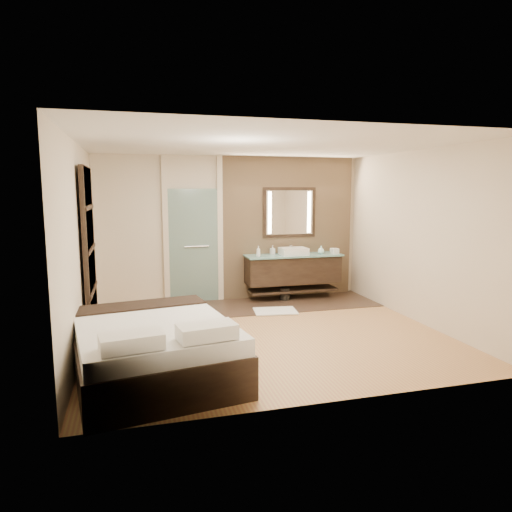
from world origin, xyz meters
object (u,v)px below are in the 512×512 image
object	(u,v)px
mirror_unit	(289,212)
bed	(154,349)
vanity	(293,269)
waste_bin	(285,294)

from	to	relation	value
mirror_unit	bed	world-z (taller)	mirror_unit
mirror_unit	vanity	bearing A→B (deg)	-90.00
bed	waste_bin	bearing A→B (deg)	40.62
bed	waste_bin	distance (m)	3.96
vanity	bed	bearing A→B (deg)	-131.78
vanity	bed	xyz separation A→B (m)	(-2.75, -3.08, -0.25)
vanity	waste_bin	world-z (taller)	vanity
mirror_unit	bed	xyz separation A→B (m)	(-2.75, -3.31, -1.32)
vanity	mirror_unit	xyz separation A→B (m)	(0.00, 0.24, 1.07)
vanity	mirror_unit	distance (m)	1.10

